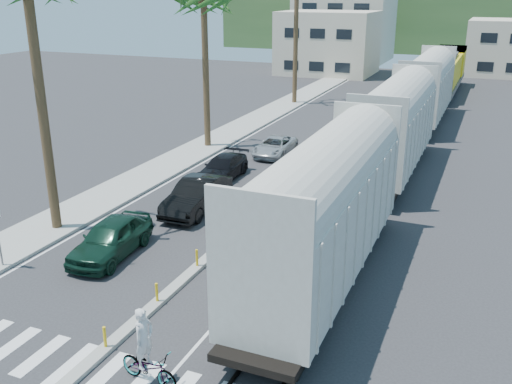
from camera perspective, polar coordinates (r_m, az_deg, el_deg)
ground at (r=19.78m, az=-12.98°, el=-13.64°), size 140.00×140.00×0.00m
sidewalk at (r=43.79m, az=-3.26°, el=5.58°), size 3.00×90.00×0.15m
rails at (r=42.82m, az=15.12°, el=4.54°), size 1.56×100.00×0.06m
median at (r=36.23m, az=5.41°, el=2.53°), size 0.45×60.00×0.85m
crosswalk at (r=18.50m, az=-16.68°, el=-16.57°), size 14.00×2.20×0.01m
lane_markings at (r=41.50m, az=4.69°, el=4.65°), size 9.42×90.00×0.01m
freight_train at (r=40.75m, az=15.16°, el=7.95°), size 3.00×60.94×5.85m
buildings at (r=86.65m, az=12.08°, el=15.03°), size 38.00×27.00×10.00m
hillside at (r=113.71m, az=18.37°, el=16.33°), size 80.00×20.00×12.00m
car_lead at (r=24.79m, az=-14.31°, el=-4.50°), size 2.77×5.08×1.61m
car_second at (r=28.97m, az=-5.93°, el=-0.35°), size 1.99×5.15×1.67m
car_third at (r=33.92m, az=-3.36°, el=2.43°), size 2.11×4.74×1.35m
car_rear at (r=38.82m, az=1.90°, el=4.59°), size 2.09×4.48×1.24m
cyclist at (r=17.13m, az=-10.76°, el=-16.19°), size 1.32×2.23×2.39m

